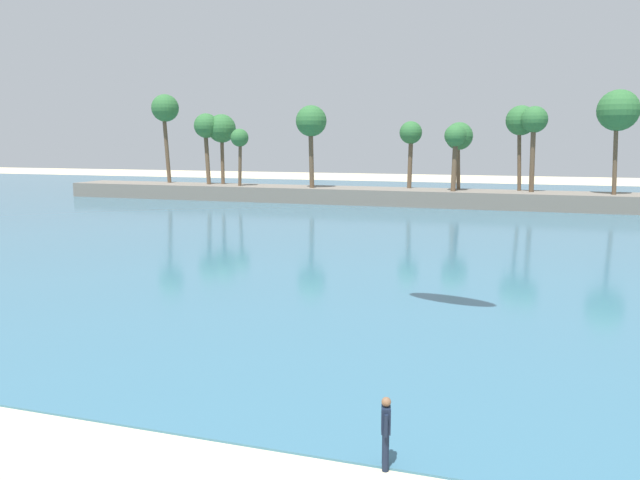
% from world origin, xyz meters
% --- Properties ---
extents(sea, '(220.00, 97.86, 0.06)m').
position_xyz_m(sea, '(0.00, 55.41, 0.03)').
color(sea, '#386B84').
rests_on(sea, ground).
extents(palm_headland, '(99.39, 6.42, 12.96)m').
position_xyz_m(palm_headland, '(0.70, 64.37, 3.91)').
color(palm_headland, slate).
rests_on(palm_headland, ground).
extents(person_at_waterline, '(0.28, 0.54, 1.67)m').
position_xyz_m(person_at_waterline, '(3.33, 6.53, 0.89)').
color(person_at_waterline, '#141E33').
rests_on(person_at_waterline, ground).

